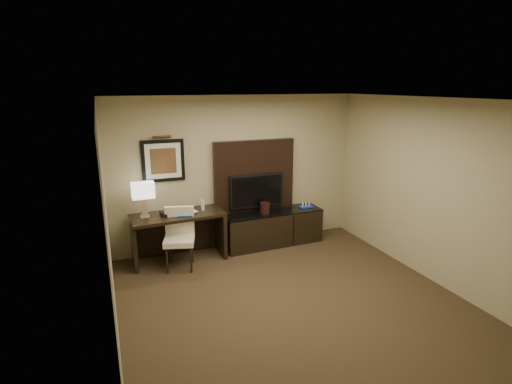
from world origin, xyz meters
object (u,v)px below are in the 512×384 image
table_lamp (144,200)px  water_bottle (203,205)px  tv (256,191)px  desk_chair (179,240)px  minibar_tray (306,205)px  desk (179,237)px  credenza (273,228)px  desk_phone (167,213)px  ice_bucket (265,208)px

table_lamp → water_bottle: size_ratio=3.13×
tv → table_lamp: table_lamp is taller
desk_chair → minibar_tray: 2.51m
desk → credenza: size_ratio=0.82×
table_lamp → desk_phone: bearing=-11.1°
table_lamp → ice_bucket: (2.08, -0.03, -0.36)m
desk_chair → ice_bucket: size_ratio=4.89×
desk_phone → desk: bearing=-2.4°
desk_phone → table_lamp: bearing=158.1°
minibar_tray → water_bottle: bearing=-179.5°
desk → desk_phone: size_ratio=8.26×
table_lamp → desk_phone: 0.42m
desk_phone → credenza: bearing=-8.5°
desk → desk_chair: desk_chair is taller
water_bottle → ice_bucket: 1.14m
ice_bucket → desk_phone: bearing=-178.7°
tv → desk_chair: size_ratio=1.03×
ice_bucket → minibar_tray: bearing=3.4°
desk_chair → ice_bucket: (1.61, 0.34, 0.25)m
desk_chair → desk: bearing=97.2°
tv → desk: bearing=-172.6°
water_bottle → ice_bucket: water_bottle is taller
credenza → desk_chair: size_ratio=1.89×
ice_bucket → desk: bearing=-179.5°
desk_chair → ice_bucket: bearing=27.8°
tv → table_lamp: (-1.98, -0.15, 0.07)m
credenza → table_lamp: table_lamp is taller
tv → desk_chair: bearing=-161.2°
ice_bucket → minibar_tray: ice_bucket is taller
desk → credenza: bearing=-2.0°
credenza → desk_phone: 1.98m
tv → table_lamp: size_ratio=1.78×
water_bottle → table_lamp: bearing=-179.6°
desk_phone → minibar_tray: bearing=-8.7°
desk_phone → water_bottle: size_ratio=1.02×
desk_phone → ice_bucket: desk_phone is taller
desk_phone → minibar_tray: size_ratio=0.69×
desk_chair → minibar_tray: desk_chair is taller
desk → water_bottle: water_bottle is taller
water_bottle → minibar_tray: bearing=0.5°
desk → water_bottle: bearing=2.6°
desk → table_lamp: size_ratio=2.69×
table_lamp → desk_phone: size_ratio=3.07×
water_bottle → minibar_tray: size_ratio=0.68×
desk → water_bottle: 0.66m
credenza → ice_bucket: 0.45m
table_lamp → desk_chair: bearing=-38.2°
desk_chair → desk_phone: size_ratio=5.31×
desk_chair → table_lamp: 0.85m
minibar_tray → desk_phone: bearing=-178.0°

